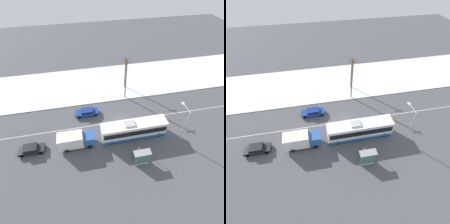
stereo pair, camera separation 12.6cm
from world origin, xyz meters
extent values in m
plane|color=#4C4C51|center=(0.00, 0.00, 0.00)|extent=(120.00, 120.00, 0.00)
cube|color=silver|center=(0.00, 13.84, 0.06)|extent=(80.00, 14.83, 0.12)
cube|color=silver|center=(0.00, 0.00, 0.00)|extent=(60.00, 0.12, 0.00)
cube|color=white|center=(1.71, -3.82, 1.79)|extent=(11.76, 2.55, 3.02)
cube|color=black|center=(1.71, -3.82, 2.15)|extent=(11.29, 2.57, 1.15)
cube|color=blue|center=(1.71, -3.82, 0.55)|extent=(11.64, 2.57, 0.54)
cube|color=#B2B2B2|center=(0.83, -3.82, 3.42)|extent=(1.80, 1.40, 0.24)
cylinder|color=black|center=(6.19, -4.95, 0.50)|extent=(1.00, 0.28, 1.00)
cylinder|color=black|center=(6.19, -2.68, 0.50)|extent=(1.00, 0.28, 1.00)
cylinder|color=black|center=(-2.57, -4.95, 0.50)|extent=(1.00, 0.28, 1.00)
cylinder|color=black|center=(-2.57, -2.68, 0.50)|extent=(1.00, 0.28, 1.00)
cube|color=silver|center=(-9.55, -4.02, 1.71)|extent=(4.23, 2.30, 2.43)
cube|color=#2856A3|center=(-6.49, -4.02, 1.44)|extent=(1.90, 2.18, 1.90)
cube|color=black|center=(-5.56, -4.02, 1.82)|extent=(0.06, 1.96, 0.83)
cylinder|color=black|center=(-6.49, -5.04, 0.45)|extent=(0.90, 0.26, 0.90)
cylinder|color=black|center=(-6.49, -3.00, 0.45)|extent=(0.90, 0.26, 0.90)
cylinder|color=black|center=(-10.40, -5.04, 0.45)|extent=(0.90, 0.26, 0.90)
cylinder|color=black|center=(-10.40, -3.00, 0.45)|extent=(0.90, 0.26, 0.90)
cube|color=navy|center=(-6.21, 3.27, 0.56)|extent=(4.67, 1.80, 0.68)
cube|color=navy|center=(-6.09, 3.27, 1.14)|extent=(2.43, 1.66, 0.48)
cube|color=black|center=(-6.09, 3.27, 1.15)|extent=(2.23, 1.69, 0.38)
cylinder|color=black|center=(-7.84, 2.48, 0.32)|extent=(0.64, 0.22, 0.64)
cylinder|color=black|center=(-7.84, 4.06, 0.32)|extent=(0.64, 0.22, 0.64)
cylinder|color=black|center=(-4.47, 2.48, 0.32)|extent=(0.64, 0.22, 0.64)
cylinder|color=black|center=(-4.47, 4.06, 0.32)|extent=(0.64, 0.22, 0.64)
cube|color=black|center=(-16.27, -3.78, 0.53)|extent=(4.31, 1.80, 0.60)
cube|color=black|center=(-16.37, -3.78, 1.09)|extent=(2.24, 1.66, 0.53)
cube|color=black|center=(-16.37, -3.78, 1.10)|extent=(2.06, 1.69, 0.42)
cylinder|color=black|center=(-14.81, -4.57, 0.32)|extent=(0.64, 0.22, 0.64)
cylinder|color=black|center=(-14.81, -2.99, 0.32)|extent=(0.64, 0.22, 0.64)
cylinder|color=black|center=(-17.82, -4.57, 0.32)|extent=(0.64, 0.22, 0.64)
cylinder|color=black|center=(-17.82, -2.99, 0.32)|extent=(0.64, 0.22, 0.64)
cylinder|color=#23232D|center=(1.29, -7.87, 0.40)|extent=(0.12, 0.12, 0.79)
cylinder|color=#23232D|center=(1.53, -7.87, 0.40)|extent=(0.12, 0.12, 0.79)
cube|color=#19478C|center=(1.41, -7.87, 1.12)|extent=(0.41, 0.22, 0.66)
sphere|color=tan|center=(1.41, -7.87, 1.59)|extent=(0.28, 0.28, 0.28)
cylinder|color=#19478C|center=(1.15, -7.87, 1.09)|extent=(0.10, 0.10, 0.62)
cylinder|color=#19478C|center=(1.67, -7.87, 1.09)|extent=(0.10, 0.10, 0.62)
cube|color=gray|center=(1.52, -9.12, 2.37)|extent=(2.77, 1.20, 0.06)
cube|color=slate|center=(1.52, -9.70, 1.20)|extent=(2.66, 0.04, 2.16)
cylinder|color=#474C51|center=(0.18, -8.56, 1.17)|extent=(0.08, 0.08, 2.34)
cylinder|color=#474C51|center=(2.87, -8.56, 1.17)|extent=(0.08, 0.08, 2.34)
cylinder|color=#474C51|center=(0.18, -9.68, 1.17)|extent=(0.08, 0.08, 2.34)
cylinder|color=#474C51|center=(2.87, -9.68, 1.17)|extent=(0.08, 0.08, 2.34)
cylinder|color=#9EA3A8|center=(9.34, -6.72, 3.71)|extent=(0.14, 0.14, 7.41)
cylinder|color=#9EA3A8|center=(9.34, -5.57, 7.26)|extent=(0.10, 2.30, 0.10)
cube|color=silver|center=(9.34, -4.42, 7.19)|extent=(0.36, 0.60, 0.16)
cylinder|color=brown|center=(2.92, 7.18, 4.73)|extent=(0.24, 0.24, 9.46)
cube|color=brown|center=(2.92, 7.18, 8.96)|extent=(1.80, 0.12, 0.12)
cylinder|color=brown|center=(3.79, 11.02, 3.92)|extent=(0.24, 0.24, 7.85)
cube|color=brown|center=(3.79, 11.02, 7.35)|extent=(1.80, 0.12, 0.12)
camera|label=1|loc=(-6.10, -22.70, 26.14)|focal=28.00mm
camera|label=2|loc=(-5.98, -22.72, 26.14)|focal=28.00mm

